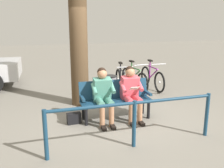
{
  "coord_description": "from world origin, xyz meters",
  "views": [
    {
      "loc": [
        1.93,
        5.04,
        2.16
      ],
      "look_at": [
        0.16,
        -0.35,
        0.75
      ],
      "focal_mm": 40.43,
      "sensor_mm": 36.0,
      "label": 1
    }
  ],
  "objects": [
    {
      "name": "bicycle_purple",
      "position": [
        -1.22,
        -2.26,
        0.36
      ],
      "size": [
        0.48,
        1.68,
        0.94
      ],
      "rotation": [
        0.0,
        0.0,
        1.68
      ],
      "color": "black",
      "rests_on": "ground"
    },
    {
      "name": "bicycle_green",
      "position": [
        -1.84,
        -2.22,
        0.36
      ],
      "size": [
        0.48,
        1.68,
        0.94
      ],
      "rotation": [
        0.0,
        0.0,
        1.56
      ],
      "color": "black",
      "rests_on": "ground"
    },
    {
      "name": "tree_trunk",
      "position": [
        0.71,
        -1.4,
        1.65
      ],
      "size": [
        0.46,
        0.46,
        3.3
      ],
      "primitive_type": "cylinder",
      "color": "#4C3823",
      "rests_on": "ground"
    },
    {
      "name": "bicycle_black",
      "position": [
        -0.71,
        -2.06,
        0.36
      ],
      "size": [
        0.48,
        1.67,
        0.94
      ],
      "rotation": [
        0.0,
        0.0,
        1.44
      ],
      "color": "black",
      "rests_on": "ground"
    },
    {
      "name": "person_companion",
      "position": [
        0.48,
        0.02,
        0.66
      ],
      "size": [
        0.5,
        0.77,
        1.2
      ],
      "rotation": [
        0.0,
        0.0,
        -0.04
      ],
      "color": "#4C8C7A",
      "rests_on": "ground"
    },
    {
      "name": "ground_plane",
      "position": [
        0.0,
        0.0,
        0.0
      ],
      "size": [
        40.0,
        40.0,
        0.0
      ],
      "primitive_type": "plane",
      "color": "slate"
    },
    {
      "name": "bench",
      "position": [
        0.16,
        -0.13,
        0.51
      ],
      "size": [
        1.62,
        0.53,
        0.87
      ],
      "rotation": [
        0.0,
        0.0,
        -0.04
      ],
      "color": "navy",
      "rests_on": "ground"
    },
    {
      "name": "railing_fence",
      "position": [
        0.29,
        1.27,
        0.59
      ],
      "size": [
        3.07,
        0.11,
        0.85
      ],
      "rotation": [
        0.0,
        0.0,
        -0.01
      ],
      "color": "navy",
      "rests_on": "ground"
    },
    {
      "name": "person_reading",
      "position": [
        -0.16,
        0.04,
        0.66
      ],
      "size": [
        0.5,
        0.77,
        1.2
      ],
      "rotation": [
        0.0,
        0.0,
        -0.04
      ],
      "color": "#D84C59",
      "rests_on": "ground"
    },
    {
      "name": "handbag",
      "position": [
        1.12,
        -0.09,
        0.12
      ],
      "size": [
        0.31,
        0.16,
        0.24
      ],
      "primitive_type": "cube",
      "rotation": [
        0.0,
        0.0,
        0.05
      ],
      "color": "black",
      "rests_on": "ground"
    },
    {
      "name": "litter_bin",
      "position": [
        -0.05,
        -1.15,
        0.39
      ],
      "size": [
        0.36,
        0.36,
        0.77
      ],
      "color": "slate",
      "rests_on": "ground"
    }
  ]
}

